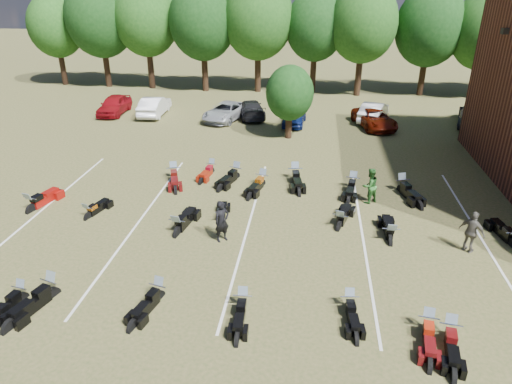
% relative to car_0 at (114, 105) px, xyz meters
% --- Properties ---
extents(ground, '(160.00, 160.00, 0.00)m').
position_rel_car_0_xyz_m(ground, '(16.29, -19.76, -0.74)').
color(ground, brown).
rests_on(ground, ground).
extents(car_0, '(1.87, 4.39, 1.48)m').
position_rel_car_0_xyz_m(car_0, '(0.00, 0.00, 0.00)').
color(car_0, maroon).
rests_on(car_0, ground).
extents(car_1, '(1.73, 4.57, 1.49)m').
position_rel_car_0_xyz_m(car_1, '(3.32, 0.07, 0.00)').
color(car_1, silver).
rests_on(car_1, ground).
extents(car_2, '(3.47, 5.17, 1.32)m').
position_rel_car_0_xyz_m(car_2, '(9.21, -0.54, -0.08)').
color(car_2, gray).
rests_on(car_2, ground).
extents(car_3, '(3.09, 4.93, 1.33)m').
position_rel_car_0_xyz_m(car_3, '(11.02, 0.46, -0.07)').
color(car_3, black).
rests_on(car_3, ground).
extents(car_4, '(1.80, 3.90, 1.29)m').
position_rel_car_0_xyz_m(car_4, '(14.54, -1.12, -0.09)').
color(car_4, '#0B1952').
rests_on(car_4, ground).
extents(car_5, '(2.84, 4.67, 1.45)m').
position_rel_car_0_xyz_m(car_5, '(20.50, 0.62, -0.01)').
color(car_5, '#BAB9B5').
rests_on(car_5, ground).
extents(car_6, '(3.40, 5.12, 1.31)m').
position_rel_car_0_xyz_m(car_6, '(20.39, -1.06, -0.09)').
color(car_6, '#5B1205').
rests_on(car_6, ground).
extents(car_7, '(3.71, 5.95, 1.61)m').
position_rel_car_0_xyz_m(car_7, '(27.84, 0.36, 0.06)').
color(car_7, '#37373C').
rests_on(car_7, ground).
extents(person_black, '(0.79, 0.76, 1.82)m').
position_rel_car_0_xyz_m(person_black, '(12.38, -18.15, 0.17)').
color(person_black, black).
rests_on(person_black, ground).
extents(person_green, '(1.10, 1.05, 1.79)m').
position_rel_car_0_xyz_m(person_green, '(18.83, -13.71, 0.15)').
color(person_green, '#276024').
rests_on(person_green, ground).
extents(person_grey, '(1.07, 1.03, 1.78)m').
position_rel_car_0_xyz_m(person_grey, '(22.42, -17.72, 0.15)').
color(person_grey, '#534E47').
rests_on(person_grey, ground).
extents(motorcycle_0, '(0.94, 2.08, 1.12)m').
position_rel_car_0_xyz_m(motorcycle_0, '(6.29, -22.92, -0.74)').
color(motorcycle_0, black).
rests_on(motorcycle_0, ground).
extents(motorcycle_1, '(1.40, 2.54, 1.35)m').
position_rel_car_0_xyz_m(motorcycle_1, '(7.22, -22.60, -0.74)').
color(motorcycle_1, black).
rests_on(motorcycle_1, ground).
extents(motorcycle_2, '(0.74, 2.11, 1.16)m').
position_rel_car_0_xyz_m(motorcycle_2, '(13.90, -22.40, -0.74)').
color(motorcycle_2, black).
rests_on(motorcycle_2, ground).
extents(motorcycle_3, '(1.17, 2.24, 1.19)m').
position_rel_car_0_xyz_m(motorcycle_3, '(10.95, -22.25, -0.74)').
color(motorcycle_3, black).
rests_on(motorcycle_3, ground).
extents(motorcycle_4, '(0.83, 2.05, 1.11)m').
position_rel_car_0_xyz_m(motorcycle_4, '(17.42, -21.98, -0.74)').
color(motorcycle_4, black).
rests_on(motorcycle_4, ground).
extents(motorcycle_5, '(1.02, 2.26, 1.22)m').
position_rel_car_0_xyz_m(motorcycle_5, '(20.38, -23.00, -0.74)').
color(motorcycle_5, black).
rests_on(motorcycle_5, ground).
extents(motorcycle_6, '(0.98, 2.19, 1.18)m').
position_rel_car_0_xyz_m(motorcycle_6, '(19.79, -22.74, -0.74)').
color(motorcycle_6, '#4D0B0C').
rests_on(motorcycle_6, ground).
extents(motorcycle_7, '(1.36, 2.60, 1.39)m').
position_rel_car_0_xyz_m(motorcycle_7, '(2.89, -16.70, -0.74)').
color(motorcycle_7, maroon).
rests_on(motorcycle_7, ground).
extents(motorcycle_8, '(1.14, 2.09, 1.11)m').
position_rel_car_0_xyz_m(motorcycle_8, '(5.87, -17.01, -0.74)').
color(motorcycle_8, black).
rests_on(motorcycle_8, ground).
extents(motorcycle_9, '(1.17, 2.55, 1.37)m').
position_rel_car_0_xyz_m(motorcycle_9, '(10.36, -17.92, -0.74)').
color(motorcycle_9, black).
rests_on(motorcycle_9, ground).
extents(motorcycle_10, '(0.86, 2.06, 1.11)m').
position_rel_car_0_xyz_m(motorcycle_10, '(12.08, -16.71, -0.74)').
color(motorcycle_10, black).
rests_on(motorcycle_10, ground).
extents(motorcycle_11, '(1.37, 2.44, 1.30)m').
position_rel_car_0_xyz_m(motorcycle_11, '(17.32, -16.50, -0.74)').
color(motorcycle_11, black).
rests_on(motorcycle_11, ground).
extents(motorcycle_12, '(0.75, 2.33, 1.30)m').
position_rel_car_0_xyz_m(motorcycle_12, '(19.38, -17.43, -0.74)').
color(motorcycle_12, black).
rests_on(motorcycle_12, ground).
extents(motorcycle_13, '(1.14, 2.37, 1.27)m').
position_rel_car_0_xyz_m(motorcycle_13, '(24.34, -17.07, -0.74)').
color(motorcycle_13, black).
rests_on(motorcycle_13, ground).
extents(motorcycle_14, '(1.52, 2.56, 1.36)m').
position_rel_car_0_xyz_m(motorcycle_14, '(8.51, -12.14, -0.74)').
color(motorcycle_14, '#4C0A0B').
rests_on(motorcycle_14, ground).
extents(motorcycle_15, '(0.99, 2.15, 1.15)m').
position_rel_car_0_xyz_m(motorcycle_15, '(10.36, -11.05, -0.74)').
color(motorcycle_15, maroon).
rests_on(motorcycle_15, ground).
extents(motorcycle_16, '(1.48, 2.51, 1.33)m').
position_rel_car_0_xyz_m(motorcycle_16, '(11.87, -11.67, -0.74)').
color(motorcycle_16, black).
rests_on(motorcycle_16, ground).
extents(motorcycle_17, '(1.32, 2.45, 1.30)m').
position_rel_car_0_xyz_m(motorcycle_17, '(13.41, -12.44, -0.74)').
color(motorcycle_17, black).
rests_on(motorcycle_17, ground).
extents(motorcycle_18, '(1.20, 2.63, 1.41)m').
position_rel_car_0_xyz_m(motorcycle_18, '(15.10, -11.46, -0.74)').
color(motorcycle_18, black).
rests_on(motorcycle_18, ground).
extents(motorcycle_19, '(1.55, 2.64, 1.40)m').
position_rel_car_0_xyz_m(motorcycle_19, '(20.64, -12.31, -0.74)').
color(motorcycle_19, black).
rests_on(motorcycle_19, ground).
extents(motorcycle_20, '(1.14, 2.46, 1.32)m').
position_rel_car_0_xyz_m(motorcycle_20, '(18.14, -12.23, -0.74)').
color(motorcycle_20, black).
rests_on(motorcycle_20, ground).
extents(tree_line, '(56.00, 6.00, 9.79)m').
position_rel_car_0_xyz_m(tree_line, '(15.29, 9.24, 5.57)').
color(tree_line, black).
rests_on(tree_line, ground).
extents(young_tree_midfield, '(3.20, 3.20, 4.70)m').
position_rel_car_0_xyz_m(young_tree_midfield, '(14.29, -4.26, 2.35)').
color(young_tree_midfield, black).
rests_on(young_tree_midfield, ground).
extents(parking_lines, '(20.10, 14.00, 0.01)m').
position_rel_car_0_xyz_m(parking_lines, '(13.29, -16.76, -0.73)').
color(parking_lines, silver).
rests_on(parking_lines, ground).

